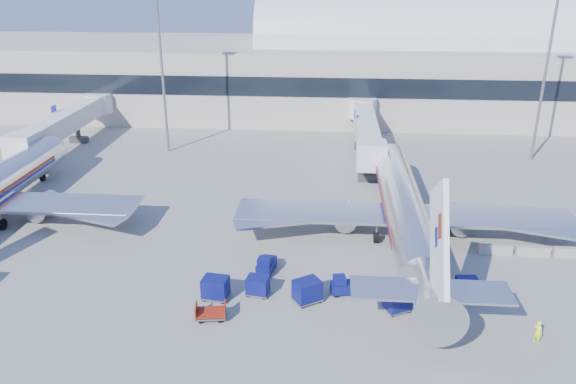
# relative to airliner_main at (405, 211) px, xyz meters

# --- Properties ---
(ground) EXTENTS (260.00, 260.00, 0.00)m
(ground) POSITION_rel_airliner_main_xyz_m (-10.00, -4.51, -2.93)
(ground) COLOR gray
(ground) RESTS_ON ground
(terminal) EXTENTS (170.00, 28.15, 21.00)m
(terminal) POSITION_rel_airliner_main_xyz_m (-23.60, 51.46, 4.60)
(terminal) COLOR #B2AA9E
(terminal) RESTS_ON ground
(airliner_main) EXTENTS (32.00, 37.26, 12.07)m
(airliner_main) POSITION_rel_airliner_main_xyz_m (0.00, 0.00, 0.00)
(airliner_main) COLOR silver
(airliner_main) RESTS_ON ground
(jetbridge_near) EXTENTS (4.40, 27.50, 6.25)m
(jetbridge_near) POSITION_rel_airliner_main_xyz_m (-2.40, 26.30, 1.00)
(jetbridge_near) COLOR silver
(jetbridge_near) RESTS_ON ground
(jetbridge_mid) EXTENTS (4.40, 27.50, 6.25)m
(jetbridge_mid) POSITION_rel_airliner_main_xyz_m (-44.40, 26.30, 1.00)
(jetbridge_mid) COLOR silver
(jetbridge_mid) RESTS_ON ground
(mast_west) EXTENTS (2.00, 1.20, 22.60)m
(mast_west) POSITION_rel_airliner_main_xyz_m (-30.00, 25.49, 11.87)
(mast_west) COLOR slate
(mast_west) RESTS_ON ground
(mast_east) EXTENTS (2.00, 1.20, 22.60)m
(mast_east) POSITION_rel_airliner_main_xyz_m (20.00, 25.49, 11.87)
(mast_east) COLOR slate
(mast_east) RESTS_ON ground
(barrier_near) EXTENTS (3.00, 0.55, 0.90)m
(barrier_near) POSITION_rel_airliner_main_xyz_m (8.00, -2.51, -2.48)
(barrier_near) COLOR #9E9E96
(barrier_near) RESTS_ON ground
(barrier_mid) EXTENTS (3.00, 0.55, 0.90)m
(barrier_mid) POSITION_rel_airliner_main_xyz_m (11.30, -2.51, -2.48)
(barrier_mid) COLOR #9E9E96
(barrier_mid) RESTS_ON ground
(barrier_far) EXTENTS (3.00, 0.55, 0.90)m
(barrier_far) POSITION_rel_airliner_main_xyz_m (14.60, -2.51, -2.48)
(barrier_far) COLOR #9E9E96
(barrier_far) RESTS_ON ground
(tug_lead) EXTENTS (2.57, 1.60, 1.56)m
(tug_lead) POSITION_rel_airliner_main_xyz_m (-5.72, -10.22, -2.21)
(tug_lead) COLOR #0B0F55
(tug_lead) RESTS_ON ground
(tug_right) EXTENTS (2.11, 2.22, 1.34)m
(tug_right) POSITION_rel_airliner_main_xyz_m (1.32, -7.71, -2.32)
(tug_right) COLOR #0B0F55
(tug_right) RESTS_ON ground
(tug_left) EXTENTS (1.62, 2.63, 1.61)m
(tug_left) POSITION_rel_airliner_main_xyz_m (-12.34, -7.37, -2.19)
(tug_left) COLOR #0B0F55
(tug_left) RESTS_ON ground
(cart_train_a) EXTENTS (2.62, 2.47, 1.84)m
(cart_train_a) POSITION_rel_airliner_main_xyz_m (-8.63, -11.63, -1.94)
(cart_train_a) COLOR #0B0F55
(cart_train_a) RESTS_ON ground
(cart_train_b) EXTENTS (1.98, 1.64, 1.57)m
(cart_train_b) POSITION_rel_airliner_main_xyz_m (-12.57, -10.93, -2.09)
(cart_train_b) COLOR #0B0F55
(cart_train_b) RESTS_ON ground
(cart_train_c) EXTENTS (2.25, 1.84, 1.81)m
(cart_train_c) POSITION_rel_airliner_main_xyz_m (-15.79, -11.72, -1.96)
(cart_train_c) COLOR #0B0F55
(cart_train_c) RESTS_ON ground
(cart_solo_near) EXTENTS (2.34, 2.14, 1.66)m
(cart_solo_near) POSITION_rel_airliner_main_xyz_m (-1.80, -12.35, -2.04)
(cart_solo_near) COLOR #0B0F55
(cart_solo_near) RESTS_ON ground
(cart_solo_far) EXTENTS (1.81, 1.44, 1.52)m
(cart_solo_far) POSITION_rel_airliner_main_xyz_m (3.89, -9.76, -2.12)
(cart_solo_far) COLOR #0B0F55
(cart_solo_far) RESTS_ON ground
(cart_open_red) EXTENTS (2.42, 1.87, 0.59)m
(cart_open_red) POSITION_rel_airliner_main_xyz_m (-15.60, -14.44, -2.50)
(cart_open_red) COLOR slate
(cart_open_red) RESTS_ON ground
(ramp_worker) EXTENTS (0.68, 0.76, 1.75)m
(ramp_worker) POSITION_rel_airliner_main_xyz_m (7.46, -15.50, -2.05)
(ramp_worker) COLOR #D7FF1A
(ramp_worker) RESTS_ON ground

